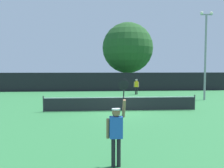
{
  "coord_description": "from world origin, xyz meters",
  "views": [
    {
      "loc": [
        -1.78,
        -15.84,
        2.87
      ],
      "look_at": [
        -0.35,
        3.42,
        1.63
      ],
      "focal_mm": 37.6,
      "sensor_mm": 36.0,
      "label": 1
    }
  ],
  "objects_px": {
    "player_receiving": "(136,85)",
    "light_pole": "(206,50)",
    "parked_car_near": "(52,82)",
    "player_serving": "(116,128)",
    "large_tree": "(128,48)",
    "tennis_ball": "(91,107)"
  },
  "relations": [
    {
      "from": "player_receiving",
      "to": "light_pole",
      "type": "distance_m",
      "value": 8.24
    },
    {
      "from": "light_pole",
      "to": "parked_car_near",
      "type": "relative_size",
      "value": 1.88
    },
    {
      "from": "player_serving",
      "to": "player_receiving",
      "type": "distance_m",
      "value": 19.64
    },
    {
      "from": "player_receiving",
      "to": "light_pole",
      "type": "bearing_deg",
      "value": 137.59
    },
    {
      "from": "player_serving",
      "to": "large_tree",
      "type": "xyz_separation_m",
      "value": [
        4.38,
        28.7,
        4.88
      ]
    },
    {
      "from": "player_serving",
      "to": "parked_car_near",
      "type": "bearing_deg",
      "value": 103.27
    },
    {
      "from": "player_serving",
      "to": "tennis_ball",
      "type": "bearing_deg",
      "value": 94.72
    },
    {
      "from": "player_serving",
      "to": "large_tree",
      "type": "distance_m",
      "value": 29.44
    },
    {
      "from": "player_serving",
      "to": "tennis_ball",
      "type": "height_order",
      "value": "player_serving"
    },
    {
      "from": "light_pole",
      "to": "large_tree",
      "type": "bearing_deg",
      "value": 109.57
    },
    {
      "from": "light_pole",
      "to": "large_tree",
      "type": "distance_m",
      "value": 15.44
    },
    {
      "from": "large_tree",
      "to": "tennis_ball",
      "type": "bearing_deg",
      "value": -106.42
    },
    {
      "from": "player_receiving",
      "to": "tennis_ball",
      "type": "bearing_deg",
      "value": 59.63
    },
    {
      "from": "player_receiving",
      "to": "tennis_ball",
      "type": "distance_m",
      "value": 9.82
    },
    {
      "from": "player_serving",
      "to": "player_receiving",
      "type": "xyz_separation_m",
      "value": [
        4.04,
        19.22,
        -0.09
      ]
    },
    {
      "from": "player_receiving",
      "to": "player_serving",
      "type": "bearing_deg",
      "value": 78.12
    },
    {
      "from": "player_serving",
      "to": "light_pole",
      "type": "xyz_separation_m",
      "value": [
        9.53,
        14.21,
        3.45
      ]
    },
    {
      "from": "light_pole",
      "to": "large_tree",
      "type": "height_order",
      "value": "large_tree"
    },
    {
      "from": "player_receiving",
      "to": "large_tree",
      "type": "height_order",
      "value": "large_tree"
    },
    {
      "from": "tennis_ball",
      "to": "parked_car_near",
      "type": "distance_m",
      "value": 21.35
    },
    {
      "from": "player_serving",
      "to": "large_tree",
      "type": "height_order",
      "value": "large_tree"
    },
    {
      "from": "tennis_ball",
      "to": "large_tree",
      "type": "bearing_deg",
      "value": 73.58
    }
  ]
}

